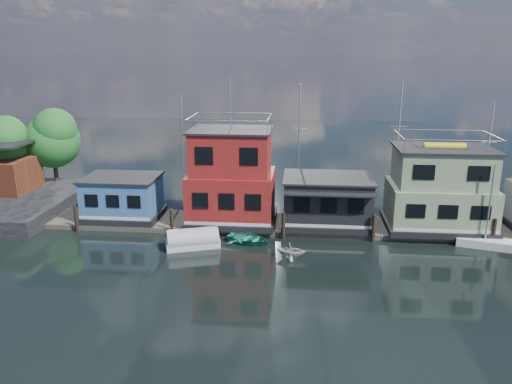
# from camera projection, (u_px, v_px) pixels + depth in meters

# --- Properties ---
(ground) EXTENTS (160.00, 160.00, 0.00)m
(ground) POSITION_uv_depth(u_px,v_px,m) (342.00, 295.00, 30.47)
(ground) COLOR black
(ground) RESTS_ON ground
(dock) EXTENTS (48.00, 5.00, 0.40)m
(dock) POSITION_uv_depth(u_px,v_px,m) (332.00, 226.00, 41.91)
(dock) COLOR #595147
(dock) RESTS_ON ground
(houseboat_blue) EXTENTS (6.40, 4.90, 3.66)m
(houseboat_blue) POSITION_uv_depth(u_px,v_px,m) (123.00, 197.00, 42.99)
(houseboat_blue) COLOR black
(houseboat_blue) RESTS_ON dock
(houseboat_red) EXTENTS (7.40, 5.90, 11.86)m
(houseboat_red) POSITION_uv_depth(u_px,v_px,m) (231.00, 179.00, 41.61)
(houseboat_red) COLOR black
(houseboat_red) RESTS_ON dock
(houseboat_dark) EXTENTS (7.40, 6.10, 4.06)m
(houseboat_dark) POSITION_uv_depth(u_px,v_px,m) (327.00, 201.00, 41.32)
(houseboat_dark) COLOR black
(houseboat_dark) RESTS_ON dock
(houseboat_green) EXTENTS (8.40, 5.90, 7.03)m
(houseboat_green) POSITION_uv_depth(u_px,v_px,m) (440.00, 190.00, 40.22)
(houseboat_green) COLOR black
(houseboat_green) RESTS_ON dock
(pilings) EXTENTS (42.28, 0.28, 2.20)m
(pilings) POSITION_uv_depth(u_px,v_px,m) (330.00, 227.00, 39.01)
(pilings) COLOR #2D2116
(pilings) RESTS_ON ground
(background_masts) EXTENTS (36.40, 0.16, 12.00)m
(background_masts) POSITION_uv_depth(u_px,v_px,m) (383.00, 151.00, 45.75)
(background_masts) COLOR silver
(background_masts) RESTS_ON ground
(shore) EXTENTS (12.40, 15.72, 8.24)m
(shore) POSITION_uv_depth(u_px,v_px,m) (7.00, 168.00, 47.45)
(shore) COLOR black
(shore) RESTS_ON ground
(day_sailer) EXTENTS (4.26, 2.37, 6.39)m
(day_sailer) POSITION_uv_depth(u_px,v_px,m) (485.00, 242.00, 37.90)
(day_sailer) COLOR white
(day_sailer) RESTS_ON ground
(dinghy_teal) EXTENTS (4.22, 3.66, 0.73)m
(dinghy_teal) POSITION_uv_depth(u_px,v_px,m) (248.00, 239.00, 38.62)
(dinghy_teal) COLOR #258A72
(dinghy_teal) RESTS_ON ground
(tarp_runabout) EXTENTS (4.29, 2.78, 1.62)m
(tarp_runabout) POSITION_uv_depth(u_px,v_px,m) (193.00, 240.00, 37.72)
(tarp_runabout) COLOR silver
(tarp_runabout) RESTS_ON ground
(dinghy_white) EXTENTS (2.31, 2.04, 1.13)m
(dinghy_white) POSITION_uv_depth(u_px,v_px,m) (291.00, 250.00, 35.90)
(dinghy_white) COLOR beige
(dinghy_white) RESTS_ON ground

